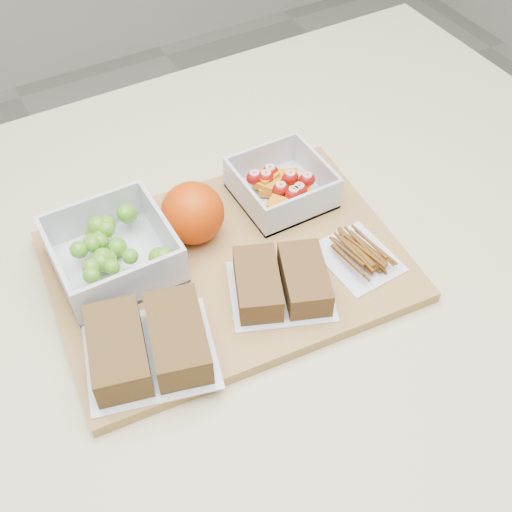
% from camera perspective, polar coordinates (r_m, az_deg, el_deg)
% --- Properties ---
extents(counter, '(1.20, 0.90, 0.90)m').
position_cam_1_polar(counter, '(1.18, -0.64, -15.73)').
color(counter, beige).
rests_on(counter, ground).
extents(cutting_board, '(0.44, 0.33, 0.02)m').
position_cam_1_polar(cutting_board, '(0.79, -2.54, -0.90)').
color(cutting_board, '#A47C44').
rests_on(cutting_board, counter).
extents(grape_container, '(0.14, 0.14, 0.06)m').
position_cam_1_polar(grape_container, '(0.78, -12.53, 0.48)').
color(grape_container, silver).
rests_on(grape_container, cutting_board).
extents(fruit_container, '(0.11, 0.11, 0.05)m').
position_cam_1_polar(fruit_container, '(0.85, 2.27, 6.21)').
color(fruit_container, silver).
rests_on(fruit_container, cutting_board).
extents(orange, '(0.08, 0.08, 0.08)m').
position_cam_1_polar(orange, '(0.79, -5.65, 3.83)').
color(orange, '#C53904').
rests_on(orange, cutting_board).
extents(sandwich_bag_left, '(0.17, 0.15, 0.04)m').
position_cam_1_polar(sandwich_bag_left, '(0.70, -9.55, -7.73)').
color(sandwich_bag_left, silver).
rests_on(sandwich_bag_left, cutting_board).
extents(sandwich_bag_center, '(0.15, 0.14, 0.04)m').
position_cam_1_polar(sandwich_bag_center, '(0.74, 2.24, -2.31)').
color(sandwich_bag_center, silver).
rests_on(sandwich_bag_center, cutting_board).
extents(pretzel_bag, '(0.09, 0.10, 0.02)m').
position_cam_1_polar(pretzel_bag, '(0.79, 9.12, 0.28)').
color(pretzel_bag, silver).
rests_on(pretzel_bag, cutting_board).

